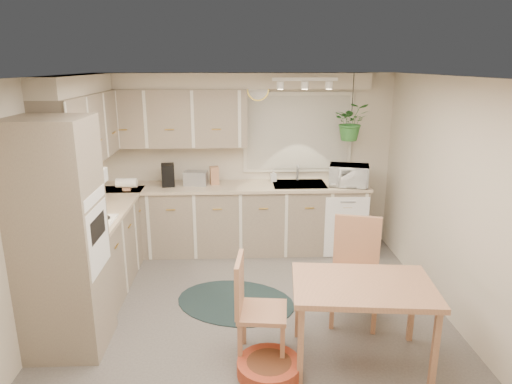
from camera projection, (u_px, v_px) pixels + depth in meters
floor at (252, 319)px, 4.66m from camera, size 4.20×4.20×0.00m
ceiling at (252, 77)px, 4.01m from camera, size 4.20×4.20×0.00m
wall_back at (247, 161)px, 6.36m from camera, size 4.00×0.04×2.40m
wall_front at (266, 332)px, 2.32m from camera, size 4.00×0.04×2.40m
wall_left at (38, 210)px, 4.26m from camera, size 0.04×4.20×2.40m
wall_right at (458, 204)px, 4.42m from camera, size 0.04×4.20×2.40m
base_cab_left at (104, 247)px, 5.31m from camera, size 0.60×1.85×0.90m
base_cab_back at (233, 219)px, 6.26m from camera, size 3.60×0.60×0.90m
counter_left at (101, 209)px, 5.19m from camera, size 0.64×1.89×0.04m
counter_back at (233, 187)px, 6.13m from camera, size 3.64×0.64×0.04m
oven_stack at (61, 239)px, 3.95m from camera, size 0.65×0.65×2.10m
wall_oven_face at (98, 238)px, 3.96m from camera, size 0.02×0.56×0.58m
upper_cab_left at (85, 128)px, 5.06m from camera, size 0.35×2.00×0.75m
upper_cab_back at (171, 118)px, 5.98m from camera, size 2.00×0.35×0.75m
soffit_left at (78, 84)px, 4.93m from camera, size 0.30×2.00×0.20m
soffit_back at (231, 81)px, 5.91m from camera, size 3.60×0.30×0.20m
cooktop at (86, 224)px, 4.63m from camera, size 0.52×0.58×0.02m
range_hood at (79, 181)px, 4.50m from camera, size 0.40×0.60×0.14m
window_blinds at (298, 133)px, 6.25m from camera, size 1.40×0.02×1.00m
window_frame at (298, 133)px, 6.26m from camera, size 1.50×0.02×1.10m
sink at (299, 187)px, 6.18m from camera, size 0.70×0.48×0.10m
dishwasher_front at (346, 227)px, 6.03m from camera, size 0.58×0.02×0.83m
track_light_bar at (305, 79)px, 5.55m from camera, size 0.80×0.04×0.04m
wall_clock at (258, 90)px, 6.07m from camera, size 0.30×0.03×0.30m
dining_table at (361, 322)px, 3.92m from camera, size 1.24×0.89×0.74m
chair_left at (262, 309)px, 3.94m from camera, size 0.48×0.48×0.94m
chair_back at (355, 273)px, 4.50m from camera, size 0.60×0.60×1.04m
braided_rug at (236, 302)px, 4.98m from camera, size 1.56×1.36×0.01m
pet_bed at (269, 368)px, 3.81m from camera, size 0.62×0.62×0.12m
microwave at (349, 173)px, 6.05m from camera, size 0.57×0.40×0.35m
soap_bottle at (273, 179)px, 6.29m from camera, size 0.11×0.18×0.08m
hanging_plant at (351, 126)px, 5.88m from camera, size 0.48×0.53×0.38m
coffee_maker at (168, 175)px, 6.06m from camera, size 0.20×0.23×0.30m
toaster at (196, 178)px, 6.10m from camera, size 0.33×0.22×0.19m
knife_block at (214, 175)px, 6.14m from camera, size 0.13×0.13×0.24m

